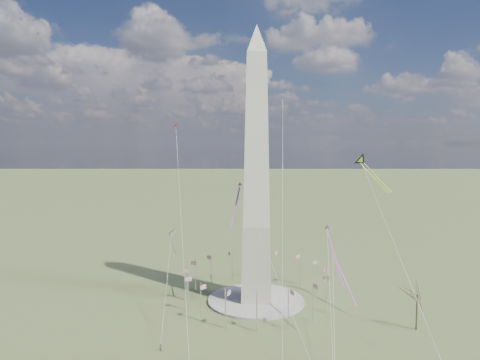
{
  "coord_description": "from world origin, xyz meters",
  "views": [
    {
      "loc": [
        -1.49,
        -155.29,
        58.59
      ],
      "look_at": [
        -5.99,
        0.0,
        45.4
      ],
      "focal_mm": 32.0,
      "sensor_mm": 36.0,
      "label": 1
    }
  ],
  "objects_px": {
    "person_west": "(161,347)",
    "kite_delta_black": "(363,162)",
    "tree_near": "(417,292)",
    "washington_monument": "(256,173)"
  },
  "relations": [
    {
      "from": "washington_monument",
      "to": "tree_near",
      "type": "distance_m",
      "value": 66.05
    },
    {
      "from": "tree_near",
      "to": "kite_delta_black",
      "type": "xyz_separation_m",
      "value": [
        -9.15,
        34.59,
        39.32
      ]
    },
    {
      "from": "washington_monument",
      "to": "kite_delta_black",
      "type": "bearing_deg",
      "value": 15.28
    },
    {
      "from": "person_west",
      "to": "kite_delta_black",
      "type": "relative_size",
      "value": 0.11
    },
    {
      "from": "tree_near",
      "to": "person_west",
      "type": "distance_m",
      "value": 80.18
    },
    {
      "from": "person_west",
      "to": "kite_delta_black",
      "type": "xyz_separation_m",
      "value": [
        68.63,
        50.51,
        50.53
      ]
    },
    {
      "from": "kite_delta_black",
      "to": "person_west",
      "type": "bearing_deg",
      "value": 7.02
    },
    {
      "from": "tree_near",
      "to": "kite_delta_black",
      "type": "distance_m",
      "value": 53.16
    },
    {
      "from": "washington_monument",
      "to": "person_west",
      "type": "xyz_separation_m",
      "value": [
        -27.41,
        -39.25,
        -47.01
      ]
    },
    {
      "from": "person_west",
      "to": "washington_monument",
      "type": "bearing_deg",
      "value": -97.78
    }
  ]
}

